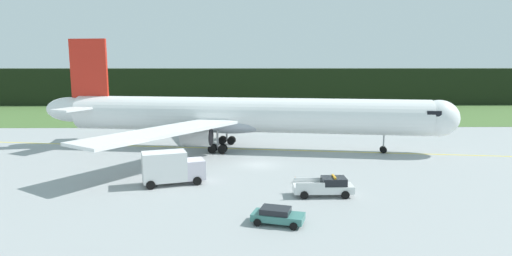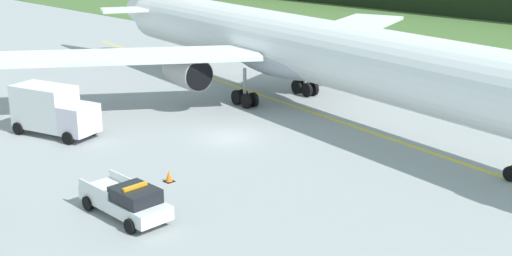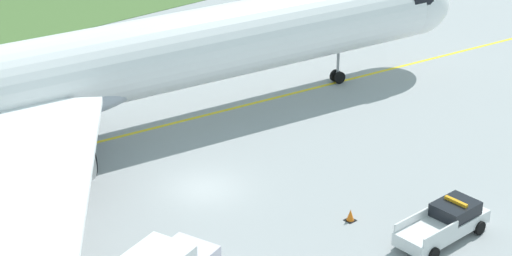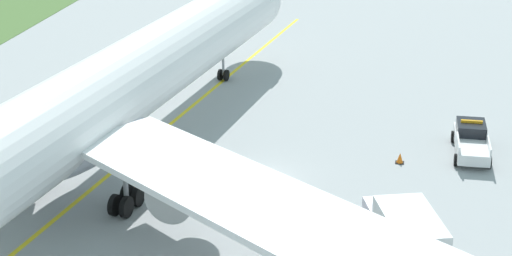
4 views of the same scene
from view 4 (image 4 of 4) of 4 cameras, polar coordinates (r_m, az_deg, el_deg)
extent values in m
plane|color=#969B9C|center=(48.20, 0.52, -3.54)|extent=(320.00, 320.00, 0.00)
cube|color=yellow|center=(49.22, -10.50, -3.37)|extent=(79.72, 12.32, 0.01)
cylinder|color=white|center=(47.33, -10.92, 2.08)|extent=(50.53, 12.37, 4.91)
ellipsoid|color=white|center=(70.20, -0.27, 8.99)|extent=(6.07, 5.66, 4.91)
ellipsoid|color=#A7ADBA|center=(45.81, -12.34, -0.53)|extent=(12.74, 6.90, 2.70)
cube|color=white|center=(36.00, -0.37, -5.14)|extent=(17.36, 21.30, 0.35)
cylinder|color=#AAAAAA|center=(40.48, -5.16, -4.05)|extent=(4.09, 3.05, 2.52)
cylinder|color=black|center=(42.07, -4.09, -2.96)|extent=(0.46, 2.31, 2.32)
cylinder|color=gray|center=(64.70, -2.35, 4.84)|extent=(0.20, 0.20, 2.52)
cylinder|color=black|center=(65.18, -2.54, 3.80)|extent=(0.92, 0.35, 0.90)
cylinder|color=black|center=(64.99, -2.12, 3.76)|extent=(0.92, 0.35, 0.90)
cylinder|color=gray|center=(47.41, -16.09, -2.44)|extent=(0.28, 0.28, 2.52)
cylinder|color=black|center=(48.25, -15.13, -3.55)|extent=(1.23, 0.48, 1.20)
cylinder|color=black|center=(48.62, -15.82, -3.42)|extent=(1.23, 0.48, 1.20)
cylinder|color=black|center=(47.23, -16.06, -4.23)|extent=(1.23, 0.48, 1.20)
cylinder|color=black|center=(47.61, -16.75, -4.09)|extent=(1.23, 0.48, 1.20)
cylinder|color=gray|center=(44.22, -9.27, -3.64)|extent=(0.28, 0.28, 2.52)
cylinder|color=black|center=(45.47, -9.15, -4.65)|extent=(1.23, 0.48, 1.20)
cylinder|color=black|center=(45.17, -8.36, -4.79)|extent=(1.23, 0.48, 1.20)
cylinder|color=black|center=(44.39, -9.99, -5.41)|extent=(1.23, 0.48, 1.20)
cylinder|color=black|center=(44.08, -9.19, -5.56)|extent=(1.23, 0.48, 1.20)
cube|color=silver|center=(52.86, 15.02, -1.09)|extent=(5.64, 2.00, 0.70)
cube|color=black|center=(53.53, 15.02, 0.02)|extent=(2.27, 1.81, 0.70)
cube|color=silver|center=(51.31, 14.16, -1.01)|extent=(2.70, 0.13, 0.45)
cube|color=silver|center=(51.50, 16.21, -1.15)|extent=(2.70, 0.13, 0.45)
cube|color=orange|center=(53.38, 15.07, 0.45)|extent=(0.21, 1.37, 0.16)
cylinder|color=black|center=(54.66, 13.82, -0.59)|extent=(0.76, 0.25, 0.76)
cylinder|color=black|center=(54.85, 15.89, -0.72)|extent=(0.76, 0.25, 0.76)
cylinder|color=black|center=(51.15, 14.02, -2.21)|extent=(0.76, 0.25, 0.76)
cylinder|color=black|center=(51.35, 16.23, -2.34)|extent=(0.76, 0.25, 0.76)
cube|color=silver|center=(40.85, 9.46, -6.57)|extent=(2.54, 2.86, 2.00)
cube|color=silver|center=(38.00, 10.79, -8.13)|extent=(4.89, 3.61, 3.02)
cylinder|color=black|center=(41.04, 7.74, -7.93)|extent=(0.94, 0.52, 0.90)
cylinder|color=black|center=(41.67, 10.97, -7.65)|extent=(0.94, 0.52, 0.90)
cube|color=black|center=(50.93, 10.16, -2.43)|extent=(0.54, 0.54, 0.03)
cone|color=orange|center=(50.79, 10.18, -2.08)|extent=(0.41, 0.41, 0.65)
camera|label=1|loc=(61.22, 56.77, 4.57)|focal=30.32mm
camera|label=2|loc=(78.52, 27.39, 14.75)|focal=46.09mm
camera|label=3|loc=(32.87, 77.05, 13.05)|focal=63.77mm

